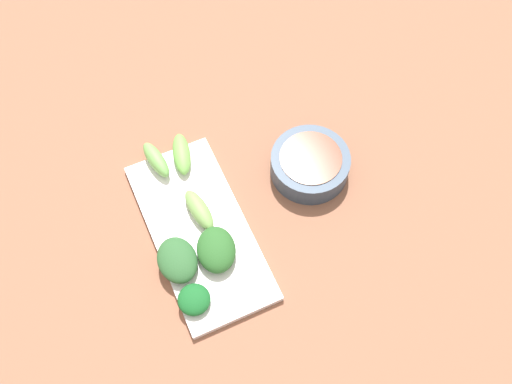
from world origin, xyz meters
The scene contains 9 objects.
tabletop centered at (0.00, 0.00, 0.01)m, with size 2.10×2.10×0.02m, color #8A5941.
sauce_bowl centered at (-0.11, -0.02, 0.04)m, with size 0.13×0.13×0.04m.
serving_plate centered at (0.09, 0.01, 0.03)m, with size 0.14×0.30×0.01m, color white.
broccoli_leafy_0 centered at (0.14, 0.11, 0.04)m, with size 0.05×0.05×0.02m, color #175A24.
broccoli_stalk_1 centered at (0.11, -0.13, 0.05)m, with size 0.02×0.07×0.03m, color #6FB255.
broccoli_leafy_2 centered at (0.09, 0.05, 0.05)m, with size 0.06×0.07×0.03m, color #275B25.
broccoli_stalk_3 centered at (0.08, -0.02, 0.04)m, with size 0.03×0.08×0.02m, color #74A151.
broccoli_leafy_4 centered at (0.14, 0.04, 0.05)m, with size 0.06×0.07×0.03m, color #2B5B2E.
broccoli_stalk_5 centered at (0.07, -0.12, 0.04)m, with size 0.03×0.08×0.02m, color #6DB24C.
Camera 1 is at (0.17, 0.38, 0.86)m, focal length 41.96 mm.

